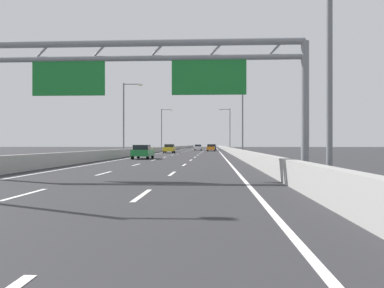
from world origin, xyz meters
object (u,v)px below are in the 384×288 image
Objects in this scene: white_car at (198,147)px; green_car at (143,152)px; streetlamp_right_near at (322,25)px; orange_car at (211,148)px; streetlamp_right_far at (229,127)px; streetlamp_left_far at (163,127)px; silver_car at (212,147)px; streetlamp_left_mid at (125,115)px; blue_car at (212,147)px; streetlamp_right_mid at (241,114)px; black_car at (213,147)px; yellow_car at (169,149)px; sign_gantry at (130,73)px.

green_car is at bearing -93.56° from white_car.
streetlamp_right_near is 76.58m from orange_car.
streetlamp_right_far is at bearing 77.56° from green_car.
silver_car is (11.16, 36.15, -4.66)m from streetlamp_left_far.
streetlamp_left_mid reaches higher than blue_car.
streetlamp_right_mid reaches higher than white_car.
streetlamp_right_near is 2.09× the size of silver_car.
streetlamp_right_mid is 1.00× the size of streetlamp_right_far.
streetlamp_left_mid is 41.84m from streetlamp_right_far.
white_car is 58.70m from green_car.
black_car is 23.64m from orange_car.
streetlamp_right_near is 100.15m from black_car.
streetlamp_right_far reaches higher than silver_car.
streetlamp_right_near is at bearing -79.00° from yellow_car.
orange_car is at bearing -90.38° from silver_car.
streetlamp_right_near reaches higher than white_car.
black_car is (3.59, 12.56, 0.01)m from white_car.
streetlamp_right_near is 1.00× the size of streetlamp_right_mid.
streetlamp_right_far is (14.93, 39.09, 0.00)m from streetlamp_left_mid.
yellow_car is 1.04× the size of white_car.
green_car is 85.79m from silver_car.
streetlamp_right_far reaches higher than black_car.
streetlamp_right_near reaches higher than orange_car.
streetlamp_left_far is at bearing -141.68° from blue_car.
white_car is 0.95× the size of green_car.
white_car is (-7.24, 9.24, -4.64)m from streetlamp_right_far.
streetlamp_right_near and streetlamp_left_far have the same top height.
streetlamp_right_near is 79.59m from streetlamp_left_far.
green_car is (-3.53, 23.64, -4.08)m from sign_gantry.
black_car is (-3.65, 21.80, -4.64)m from streetlamp_right_far.
black_car is 71.51m from green_car.
white_car is at bearing 94.73° from streetlamp_right_near.
streetlamp_right_near and streetlamp_left_mid have the same top height.
green_car is (4.04, -49.34, -4.66)m from streetlamp_left_far.
black_car is at bearing 84.19° from green_car.
sign_gantry is at bearing -90.08° from white_car.
streetlamp_left_far is at bearing 90.00° from streetlamp_left_mid.
streetlamp_right_far reaches higher than white_car.
streetlamp_right_near reaches higher than sign_gantry.
silver_car is (3.58, 109.13, -4.08)m from sign_gantry.
white_car is 27.13m from silver_car.
streetlamp_left_mid is at bearing -101.43° from yellow_car.
streetlamp_left_far is 2.22× the size of yellow_car.
streetlamp_right_mid is at bearing 77.76° from sign_gantry.
black_car is at bearing 79.50° from streetlamp_left_mid.
streetlamp_right_far is 2.07× the size of orange_car.
streetlamp_right_mid reaches higher than blue_car.
sign_gantry is 1.74× the size of streetlamp_right_far.
streetlamp_right_mid is 15.66m from green_car.
orange_car is at bearing -90.79° from blue_car.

